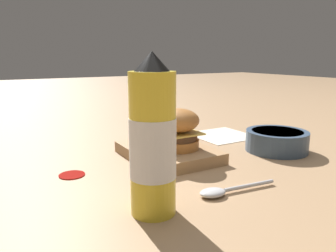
% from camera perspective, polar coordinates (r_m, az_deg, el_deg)
% --- Properties ---
extents(ground_plane, '(6.00, 6.00, 0.00)m').
position_cam_1_polar(ground_plane, '(0.73, -0.52, -6.53)').
color(ground_plane, '#9E7A56').
extents(serving_board, '(0.22, 0.18, 0.03)m').
position_cam_1_polar(serving_board, '(0.76, 0.00, -4.63)').
color(serving_board, '#A37A51').
rests_on(serving_board, ground_plane).
extents(burger, '(0.10, 0.10, 0.09)m').
position_cam_1_polar(burger, '(0.74, 1.78, -0.45)').
color(burger, '#AD6B33').
rests_on(burger, serving_board).
extents(ketchup_bottle, '(0.07, 0.07, 0.24)m').
position_cam_1_polar(ketchup_bottle, '(0.48, -2.68, -2.78)').
color(ketchup_bottle, yellow).
rests_on(ketchup_bottle, ground_plane).
extents(fries_basket, '(0.10, 0.10, 0.12)m').
position_cam_1_polar(fries_basket, '(0.97, -1.92, 0.68)').
color(fries_basket, slate).
rests_on(fries_basket, ground_plane).
extents(side_bowl, '(0.15, 0.15, 0.05)m').
position_cam_1_polar(side_bowl, '(0.86, 18.40, -2.37)').
color(side_bowl, '#384C66').
rests_on(side_bowl, ground_plane).
extents(spoon, '(0.04, 0.15, 0.01)m').
position_cam_1_polar(spoon, '(0.58, 9.10, -11.15)').
color(spoon, silver).
rests_on(spoon, ground_plane).
extents(ketchup_puddle, '(0.05, 0.05, 0.00)m').
position_cam_1_polar(ketchup_puddle, '(0.69, -16.40, -8.10)').
color(ketchup_puddle, '#9E140F').
rests_on(ketchup_puddle, ground_plane).
extents(parchment_square, '(0.17, 0.17, 0.00)m').
position_cam_1_polar(parchment_square, '(0.99, 9.34, -1.58)').
color(parchment_square, beige).
rests_on(parchment_square, ground_plane).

